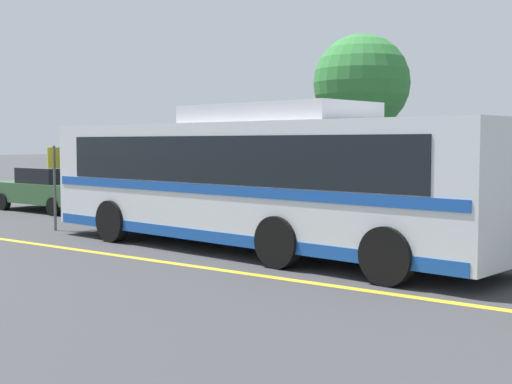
% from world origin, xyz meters
% --- Properties ---
extents(ground_plane, '(220.00, 220.00, 0.00)m').
position_xyz_m(ground_plane, '(0.00, 0.00, 0.00)').
color(ground_plane, '#38383A').
extents(lane_strip_0, '(31.46, 0.20, 0.01)m').
position_xyz_m(lane_strip_0, '(0.03, -2.35, 0.00)').
color(lane_strip_0, gold).
rests_on(lane_strip_0, ground_plane).
extents(curb_strip, '(39.46, 0.36, 0.15)m').
position_xyz_m(curb_strip, '(0.03, 4.76, 0.07)').
color(curb_strip, '#99999E').
rests_on(curb_strip, ground_plane).
extents(transit_bus, '(11.95, 3.71, 3.18)m').
position_xyz_m(transit_bus, '(0.05, -0.16, 1.61)').
color(transit_bus, silver).
rests_on(transit_bus, ground_plane).
extents(parked_car_0, '(4.91, 2.16, 1.51)m').
position_xyz_m(parked_car_0, '(-11.19, 2.88, 0.76)').
color(parked_car_0, '#335B33').
rests_on(parked_car_0, ground_plane).
extents(parked_car_1, '(4.49, 2.30, 1.35)m').
position_xyz_m(parked_car_1, '(-5.80, 3.24, 0.69)').
color(parked_car_1, '#4C3823').
rests_on(parked_car_1, ground_plane).
extents(parked_car_2, '(4.01, 2.05, 1.47)m').
position_xyz_m(parked_car_2, '(-0.56, 2.79, 0.73)').
color(parked_car_2, '#9E9EA3').
rests_on(parked_car_2, ground_plane).
extents(bus_stop_sign, '(0.07, 0.40, 2.29)m').
position_xyz_m(bus_stop_sign, '(-6.54, -0.47, 1.45)').
color(bus_stop_sign, '#59595E').
rests_on(bus_stop_sign, ground_plane).
extents(tree_0, '(3.37, 3.37, 6.13)m').
position_xyz_m(tree_0, '(-2.82, 9.69, 4.43)').
color(tree_0, '#513823').
rests_on(tree_0, ground_plane).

